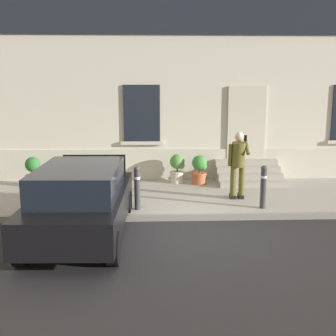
% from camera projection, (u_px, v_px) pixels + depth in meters
% --- Properties ---
extents(ground_plane, '(80.00, 80.00, 0.00)m').
position_uv_depth(ground_plane, '(182.00, 234.00, 8.99)').
color(ground_plane, '#232326').
extents(sidewalk, '(24.00, 3.60, 0.15)m').
position_uv_depth(sidewalk, '(175.00, 196.00, 11.72)').
color(sidewalk, '#99968E').
rests_on(sidewalk, ground).
extents(curb_edge, '(24.00, 0.12, 0.15)m').
position_uv_depth(curb_edge, '(179.00, 217.00, 9.90)').
color(curb_edge, gray).
rests_on(curb_edge, ground).
extents(building_facade, '(24.00, 1.52, 7.50)m').
position_uv_depth(building_facade, '(171.00, 62.00, 13.45)').
color(building_facade, beige).
rests_on(building_facade, ground).
extents(entrance_stoop, '(1.92, 1.28, 0.64)m').
position_uv_depth(entrance_stoop, '(248.00, 174.00, 13.04)').
color(entrance_stoop, '#9E998E').
rests_on(entrance_stoop, sidewalk).
extents(hatchback_car_black, '(1.89, 4.11, 1.50)m').
position_uv_depth(hatchback_car_black, '(81.00, 200.00, 8.68)').
color(hatchback_car_black, black).
rests_on(hatchback_car_black, ground).
extents(bollard_near_person, '(0.15, 0.15, 1.04)m').
position_uv_depth(bollard_near_person, '(263.00, 185.00, 10.25)').
color(bollard_near_person, '#333338').
rests_on(bollard_near_person, sidewalk).
extents(bollard_far_left, '(0.15, 0.15, 1.04)m').
position_uv_depth(bollard_far_left, '(137.00, 186.00, 10.14)').
color(bollard_far_left, '#333338').
rests_on(bollard_far_left, sidewalk).
extents(person_on_phone, '(0.51, 0.47, 1.75)m').
position_uv_depth(person_on_phone, '(238.00, 161.00, 10.98)').
color(person_on_phone, '#514C1E').
rests_on(person_on_phone, sidewalk).
extents(planter_charcoal, '(0.44, 0.44, 0.86)m').
position_uv_depth(planter_charcoal, '(33.00, 171.00, 12.47)').
color(planter_charcoal, '#2D2D30').
rests_on(planter_charcoal, sidewalk).
extents(planter_olive, '(0.44, 0.44, 0.86)m').
position_uv_depth(planter_olive, '(107.00, 168.00, 12.91)').
color(planter_olive, '#606B38').
rests_on(planter_olive, sidewalk).
extents(planter_cream, '(0.44, 0.44, 0.86)m').
position_uv_depth(planter_cream, '(177.00, 168.00, 12.93)').
color(planter_cream, beige).
rests_on(planter_cream, sidewalk).
extents(planter_terracotta, '(0.44, 0.44, 0.86)m').
position_uv_depth(planter_terracotta, '(200.00, 169.00, 12.72)').
color(planter_terracotta, '#B25B38').
rests_on(planter_terracotta, sidewalk).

